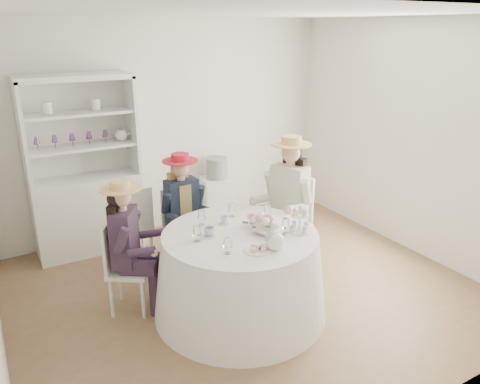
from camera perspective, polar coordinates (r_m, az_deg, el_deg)
ground at (r=4.97m, az=0.58°, el=-11.82°), size 4.50×4.50×0.00m
ceiling at (r=4.25m, az=0.72°, el=21.06°), size 4.50×4.50×0.00m
wall_back at (r=6.18m, az=-8.87°, el=7.76°), size 4.50×0.00×4.50m
wall_front at (r=2.99m, az=20.58°, el=-6.28°), size 4.50×0.00×4.50m
wall_right at (r=5.86m, az=20.12°, el=6.15°), size 0.00×4.50×4.50m
tea_table at (r=4.44m, az=0.00°, el=-9.89°), size 1.62×1.62×0.82m
hutch at (r=5.82m, az=-18.18°, el=0.08°), size 1.24×0.47×2.10m
side_table at (r=6.47m, az=-2.78°, el=-0.99°), size 0.48×0.48×0.64m
hatbox at (r=6.32m, az=-2.84°, el=2.94°), size 0.33×0.33×0.29m
guest_left at (r=4.44m, az=-13.57°, el=-5.66°), size 0.56×0.52×1.31m
guest_mid at (r=5.08m, az=-6.98°, el=-1.72°), size 0.48×0.51×1.34m
guest_right at (r=5.09m, az=5.87°, el=-0.49°), size 0.63×0.57×1.51m
spare_chair at (r=5.31m, az=-12.77°, el=-3.95°), size 0.40×0.40×0.96m
teacup_a at (r=4.19m, az=-3.76°, el=-4.91°), size 0.10×0.10×0.08m
teacup_b at (r=4.44m, az=-1.99°, el=-3.49°), size 0.09×0.09×0.06m
teacup_c at (r=4.44m, az=1.73°, el=-3.49°), size 0.09×0.09×0.06m
flower_bowl at (r=4.24m, az=3.02°, el=-4.68°), size 0.28×0.28×0.06m
flower_arrangement at (r=4.32m, az=2.25°, el=-3.26°), size 0.20×0.20×0.08m
table_teapot at (r=3.94m, az=4.27°, el=-6.01°), size 0.23×0.16×0.17m
sandwich_plate at (r=3.94m, az=2.21°, el=-6.93°), size 0.24×0.24×0.05m
cupcake_stand at (r=4.31m, az=7.28°, el=-3.70°), size 0.23×0.23×0.22m
stemware_set at (r=4.22m, az=0.00°, el=-4.13°), size 0.87×0.87×0.15m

